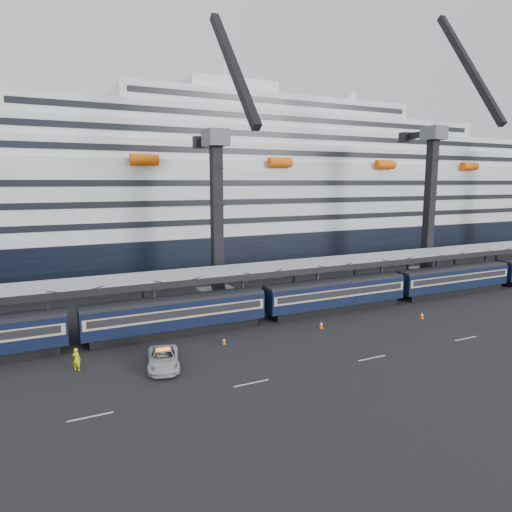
% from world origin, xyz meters
% --- Properties ---
extents(ground, '(260.00, 260.00, 0.00)m').
position_xyz_m(ground, '(0.00, 0.00, 0.00)').
color(ground, black).
rests_on(ground, ground).
extents(train, '(133.05, 3.00, 4.05)m').
position_xyz_m(train, '(-4.65, 10.00, 2.20)').
color(train, black).
rests_on(train, ground).
extents(canopy, '(130.00, 6.25, 5.53)m').
position_xyz_m(canopy, '(0.00, 14.00, 5.25)').
color(canopy, gray).
rests_on(canopy, ground).
extents(cruise_ship, '(214.09, 28.84, 34.00)m').
position_xyz_m(cruise_ship, '(-1.08, 45.99, 12.34)').
color(cruise_ship, black).
rests_on(cruise_ship, ground).
extents(crane_dark_near, '(4.50, 17.75, 35.08)m').
position_xyz_m(crane_dark_near, '(-20.00, 18.59, 11.93)').
color(crane_dark_near, '#484B4F').
rests_on(crane_dark_near, ground).
extents(crane_dark_mid, '(4.50, 18.24, 39.64)m').
position_xyz_m(crane_dark_mid, '(15.00, 17.59, 13.36)').
color(crane_dark_mid, '#484B4F').
rests_on(crane_dark_mid, ground).
extents(pickup_truck, '(3.81, 6.05, 1.56)m').
position_xyz_m(pickup_truck, '(-31.45, 2.04, 0.78)').
color(pickup_truck, '#AEB2B6').
rests_on(pickup_truck, ground).
extents(worker, '(0.85, 0.81, 1.96)m').
position_xyz_m(worker, '(-38.17, 4.64, 0.98)').
color(worker, '#E5EC0C').
rests_on(worker, ground).
extents(traffic_cone_b, '(0.35, 0.35, 0.69)m').
position_xyz_m(traffic_cone_b, '(-24.69, 5.11, 0.34)').
color(traffic_cone_b, '#FF5F08').
rests_on(traffic_cone_b, ground).
extents(traffic_cone_c, '(0.42, 0.42, 0.84)m').
position_xyz_m(traffic_cone_c, '(-13.33, 5.15, 0.42)').
color(traffic_cone_c, '#FF5F08').
rests_on(traffic_cone_c, ground).
extents(traffic_cone_d, '(0.41, 0.41, 0.83)m').
position_xyz_m(traffic_cone_d, '(-0.82, 3.04, 0.41)').
color(traffic_cone_d, '#FF5F08').
rests_on(traffic_cone_d, ground).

